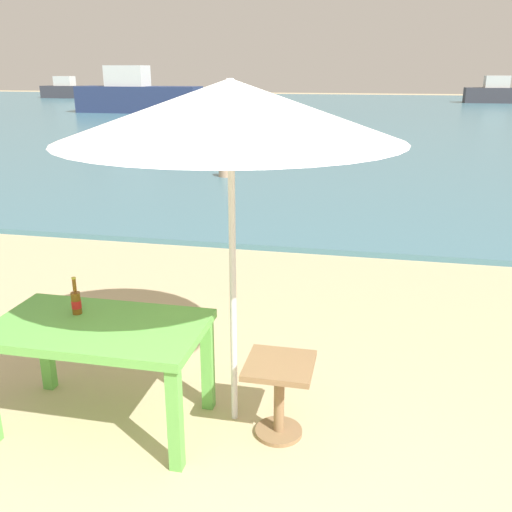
% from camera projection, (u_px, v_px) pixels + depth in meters
% --- Properties ---
extents(sea_water, '(120.00, 50.00, 0.08)m').
position_uv_depth(sea_water, '(369.00, 114.00, 30.65)').
color(sea_water, teal).
rests_on(sea_water, ground_plane).
extents(picnic_table_green, '(1.40, 0.80, 0.76)m').
position_uv_depth(picnic_table_green, '(99.00, 339.00, 3.72)').
color(picnic_table_green, '#60B24C').
rests_on(picnic_table_green, ground_plane).
extents(beer_bottle_amber, '(0.07, 0.07, 0.26)m').
position_uv_depth(beer_bottle_amber, '(76.00, 301.00, 3.81)').
color(beer_bottle_amber, brown).
rests_on(beer_bottle_amber, picnic_table_green).
extents(patio_umbrella, '(2.10, 2.10, 2.30)m').
position_uv_depth(patio_umbrella, '(230.00, 111.00, 3.31)').
color(patio_umbrella, silver).
rests_on(patio_umbrella, ground_plane).
extents(side_table_wood, '(0.44, 0.44, 0.54)m').
position_uv_depth(side_table_wood, '(279.00, 388.00, 3.70)').
color(side_table_wood, olive).
rests_on(side_table_wood, ground_plane).
extents(swimmer_person, '(0.34, 0.34, 0.41)m').
position_uv_depth(swimmer_person, '(226.00, 169.00, 12.49)').
color(swimmer_person, tan).
rests_on(swimmer_person, sea_water).
extents(boat_cargo_ship, '(4.85, 1.32, 1.76)m').
position_uv_depth(boat_cargo_ship, '(69.00, 90.00, 47.24)').
color(boat_cargo_ship, '#38383F').
rests_on(boat_cargo_ship, sea_water).
extents(boat_sailboat, '(5.16, 1.41, 1.88)m').
position_uv_depth(boat_sailboat, '(501.00, 93.00, 40.10)').
color(boat_sailboat, '#38383F').
rests_on(boat_sailboat, sea_water).
extents(boat_fishing_trawler, '(6.87, 1.87, 2.50)m').
position_uv_depth(boat_fishing_trawler, '(137.00, 96.00, 31.10)').
color(boat_fishing_trawler, navy).
rests_on(boat_fishing_trawler, sea_water).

